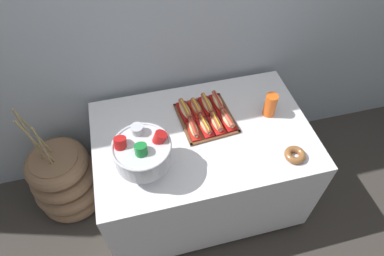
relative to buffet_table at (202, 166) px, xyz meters
name	(u,v)px	position (x,y,z in m)	size (l,w,h in m)	color
ground_plane	(200,194)	(0.00, 0.00, -0.40)	(10.00, 10.00, 0.00)	#38332D
back_wall	(181,9)	(0.00, 0.54, 0.90)	(6.00, 0.10, 2.60)	#9EA8B2
buffet_table	(202,166)	(0.00, 0.00, 0.00)	(1.35, 0.88, 0.77)	silver
floor_vase	(66,180)	(-0.97, 0.21, -0.14)	(0.49, 0.49, 1.07)	brown
serving_tray	(206,118)	(0.05, 0.11, 0.37)	(0.36, 0.39, 0.01)	brown
hot_dog_0	(193,129)	(-0.06, 0.02, 0.40)	(0.06, 0.16, 0.06)	red
hot_dog_1	(205,126)	(0.02, 0.03, 0.40)	(0.08, 0.17, 0.06)	red
hot_dog_2	(216,123)	(0.09, 0.03, 0.40)	(0.08, 0.17, 0.06)	red
hot_dog_3	(227,120)	(0.17, 0.04, 0.40)	(0.09, 0.17, 0.06)	#B21414
hot_dog_4	(185,110)	(-0.07, 0.18, 0.40)	(0.09, 0.19, 0.06)	#B21414
hot_dog_5	(196,108)	(0.01, 0.19, 0.40)	(0.08, 0.16, 0.06)	red
hot_dog_6	(207,105)	(0.08, 0.20, 0.40)	(0.08, 0.19, 0.06)	#B21414
hot_dog_7	(218,102)	(0.16, 0.20, 0.40)	(0.07, 0.18, 0.06)	#B21414
punch_bowl	(142,152)	(-0.38, -0.17, 0.53)	(0.32, 0.32, 0.28)	silver
cup_stack	(270,105)	(0.45, 0.06, 0.45)	(0.08, 0.08, 0.16)	#EA5B19
donut	(295,155)	(0.47, -0.30, 0.39)	(0.12, 0.12, 0.04)	brown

